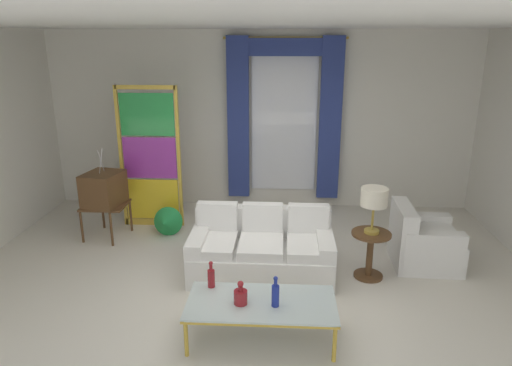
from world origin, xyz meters
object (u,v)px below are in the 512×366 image
object	(u,v)px
coffee_table	(261,305)
table_lamp_brass	(374,199)
couch_white_long	(262,250)
bottle_crystal_tall	(240,296)
bottle_blue_decanter	(275,294)
armchair_white	(421,243)
stained_glass_divider	(150,161)
peacock_figurine	(166,223)
bottle_amber_squat	(211,277)
vintage_tv	(104,190)
round_side_table	(370,251)

from	to	relation	value
coffee_table	table_lamp_brass	bearing A→B (deg)	45.89
couch_white_long	bottle_crystal_tall	world-z (taller)	couch_white_long
bottle_blue_decanter	coffee_table	bearing A→B (deg)	154.74
coffee_table	armchair_white	xyz separation A→B (m)	(2.01, 1.72, -0.09)
table_lamp_brass	stained_glass_divider	bearing A→B (deg)	154.01
peacock_figurine	coffee_table	bearing A→B (deg)	-57.38
bottle_crystal_tall	stained_glass_divider	world-z (taller)	stained_glass_divider
bottle_amber_squat	armchair_white	world-z (taller)	armchair_white
bottle_blue_decanter	table_lamp_brass	xyz separation A→B (m)	(1.14, 1.38, 0.49)
bottle_crystal_tall	vintage_tv	bearing A→B (deg)	132.84
coffee_table	armchair_white	distance (m)	2.65
bottle_amber_squat	stained_glass_divider	size ratio (longest dim) A/B	0.13
peacock_figurine	vintage_tv	bearing A→B (deg)	-177.34
coffee_table	bottle_blue_decanter	world-z (taller)	bottle_blue_decanter
bottle_crystal_tall	peacock_figurine	bearing A→B (deg)	118.61
coffee_table	vintage_tv	xyz separation A→B (m)	(-2.42, 2.35, 0.35)
bottle_blue_decanter	table_lamp_brass	world-z (taller)	table_lamp_brass
coffee_table	stained_glass_divider	size ratio (longest dim) A/B	0.66
couch_white_long	round_side_table	size ratio (longest dim) A/B	2.97
vintage_tv	armchair_white	distance (m)	4.50
couch_white_long	bottle_blue_decanter	bearing A→B (deg)	-82.31
coffee_table	armchair_white	world-z (taller)	armchair_white
vintage_tv	armchair_white	size ratio (longest dim) A/B	1.58
bottle_blue_decanter	peacock_figurine	size ratio (longest dim) A/B	0.52
armchair_white	stained_glass_divider	bearing A→B (deg)	163.74
bottle_blue_decanter	bottle_amber_squat	world-z (taller)	bottle_blue_decanter
couch_white_long	round_side_table	world-z (taller)	couch_white_long
round_side_table	coffee_table	bearing A→B (deg)	-134.11
couch_white_long	table_lamp_brass	distance (m)	1.52
vintage_tv	round_side_table	world-z (taller)	vintage_tv
stained_glass_divider	couch_white_long	bearing A→B (deg)	-39.52
armchair_white	stained_glass_divider	xyz separation A→B (m)	(-3.86, 1.12, 0.77)
peacock_figurine	armchair_white	bearing A→B (deg)	-10.70
couch_white_long	bottle_crystal_tall	xyz separation A→B (m)	(-0.15, -1.41, 0.19)
vintage_tv	peacock_figurine	size ratio (longest dim) A/B	2.24
bottle_amber_squat	coffee_table	bearing A→B (deg)	-25.76
couch_white_long	bottle_crystal_tall	distance (m)	1.43
bottle_amber_squat	vintage_tv	world-z (taller)	vintage_tv
coffee_table	table_lamp_brass	world-z (taller)	table_lamp_brass
peacock_figurine	round_side_table	size ratio (longest dim) A/B	1.01
armchair_white	peacock_figurine	world-z (taller)	armchair_white
couch_white_long	armchair_white	size ratio (longest dim) A/B	2.08
bottle_crystal_tall	round_side_table	size ratio (longest dim) A/B	0.41
coffee_table	couch_white_long	bearing A→B (deg)	92.37
bottle_crystal_tall	stained_glass_divider	distance (m)	3.37
bottle_amber_squat	stained_glass_divider	xyz separation A→B (m)	(-1.32, 2.59, 0.53)
bottle_crystal_tall	armchair_white	xyz separation A→B (m)	(2.22, 1.76, -0.21)
bottle_amber_squat	couch_white_long	bearing A→B (deg)	67.20
round_side_table	table_lamp_brass	xyz separation A→B (m)	(0.00, 0.00, 0.67)
round_side_table	peacock_figurine	bearing A→B (deg)	159.19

